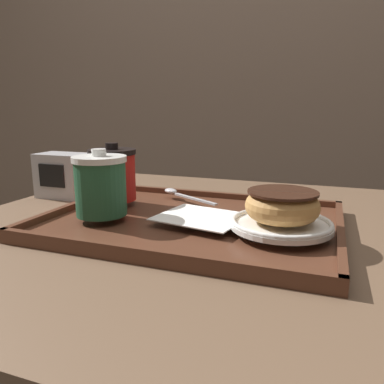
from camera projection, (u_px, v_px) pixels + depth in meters
name	position (u px, v px, depth m)	size (l,w,h in m)	color
wall_behind	(276.00, 48.00, 1.62)	(8.00, 0.05, 2.40)	#7A6656
cafe_table	(184.00, 307.00, 0.75)	(0.85, 0.89, 0.73)	brown
serving_tray	(192.00, 222.00, 0.68)	(0.52, 0.38, 0.02)	#512D1E
napkin_paper	(201.00, 217.00, 0.65)	(0.16, 0.15, 0.00)	white
coffee_cup_front	(101.00, 185.00, 0.66)	(0.09, 0.09, 0.12)	#235638
coffee_cup_rear	(113.00, 174.00, 0.77)	(0.10, 0.10, 0.12)	red
plate_with_chocolate_donut	(281.00, 224.00, 0.59)	(0.16, 0.16, 0.01)	white
donut_chocolate_glazed	(282.00, 205.00, 0.59)	(0.12, 0.12, 0.05)	tan
spoon	(178.00, 193.00, 0.82)	(0.15, 0.09, 0.01)	silver
napkin_dispenser	(63.00, 175.00, 0.90)	(0.12, 0.08, 0.11)	#B7B7BC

